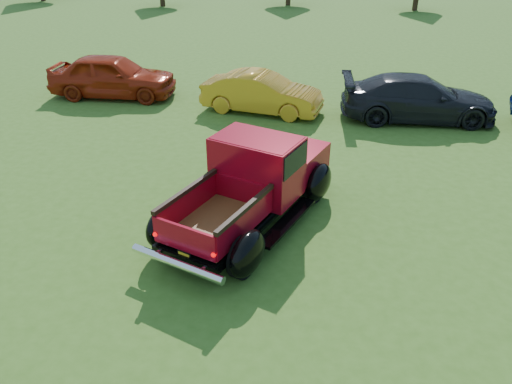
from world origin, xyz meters
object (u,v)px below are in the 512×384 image
(pickup_truck, at_px, (257,180))
(show_car_yellow, at_px, (262,93))
(show_car_red, at_px, (113,76))
(show_car_grey, at_px, (418,98))

(pickup_truck, relative_size, show_car_yellow, 1.33)
(show_car_yellow, bearing_deg, pickup_truck, -162.51)
(pickup_truck, relative_size, show_car_red, 1.17)
(show_car_red, distance_m, show_car_yellow, 5.57)
(show_car_red, distance_m, show_car_grey, 10.53)
(show_car_red, bearing_deg, pickup_truck, -140.78)
(pickup_truck, bearing_deg, show_car_grey, 78.87)
(show_car_yellow, bearing_deg, show_car_red, 91.67)
(show_car_grey, bearing_deg, show_car_red, 82.03)
(show_car_yellow, bearing_deg, show_car_grey, -78.96)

